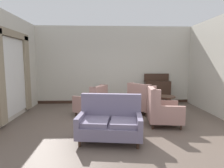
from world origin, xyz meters
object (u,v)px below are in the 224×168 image
Objects in this scene: porcelain_vase at (124,101)px; armchair_back_corner at (142,100)px; coffee_table at (123,108)px; sideboard at (157,91)px; armchair_near_window at (161,110)px; settee at (110,122)px; armchair_foreground_right at (93,103)px; side_table at (165,105)px.

armchair_back_corner reaches higher than porcelain_vase.
sideboard reaches higher than coffee_table.
sideboard reaches higher than porcelain_vase.
coffee_table is 1.07m from armchair_near_window.
sideboard is (2.09, 3.55, 0.14)m from settee.
armchair_foreground_right is at bearing 139.95° from coffee_table.
armchair_back_corner is at bearing 54.24° from porcelain_vase.
coffee_table is at bearing -171.87° from porcelain_vase.
coffee_table is at bearing -125.00° from sideboard.
armchair_foreground_right reaches higher than side_table.
settee is 1.19× the size of sideboard.
settee is 1.42× the size of armchair_near_window.
sideboard reaches higher than side_table.
side_table reaches higher than coffee_table.
armchair_back_corner reaches higher than coffee_table.
side_table is at bearing 15.60° from coffee_table.
armchair_near_window is at bearing -12.90° from coffee_table.
armchair_back_corner is 1.65× the size of side_table.
porcelain_vase is 1.29m from armchair_back_corner.
settee is at bearing -120.44° from sideboard.
armchair_near_window is (1.04, -0.24, -0.01)m from coffee_table.
sideboard is at bearing 81.30° from side_table.
settee reaches higher than side_table.
sideboard is at bearing -6.21° from armchair_near_window.
coffee_table is 0.76× the size of sideboard.
armchair_near_window is 1.30m from armchair_back_corner.
porcelain_vase reaches higher than coffee_table.
sideboard reaches higher than armchair_near_window.
coffee_table is 0.91× the size of armchair_near_window.
armchair_foreground_right reaches higher than coffee_table.
side_table is (1.33, 0.38, -0.23)m from porcelain_vase.
porcelain_vase is 1.25m from armchair_foreground_right.
armchair_near_window is 0.91× the size of armchair_back_corner.
side_table is (0.32, 0.62, -0.00)m from armchair_near_window.
sideboard is at bearing 149.21° from armchair_foreground_right.
settee is 1.73m from armchair_near_window.
side_table is at bearing -20.03° from armchair_near_window.
side_table is (0.59, -0.66, -0.01)m from armchair_back_corner.
armchair_near_window is 0.70m from side_table.
coffee_table is at bearing 84.30° from armchair_near_window.
armchair_foreground_right is (-0.93, 0.78, -0.02)m from coffee_table.
settee is 4.12m from sideboard.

